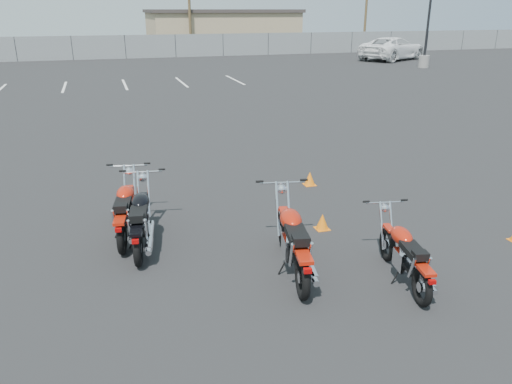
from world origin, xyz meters
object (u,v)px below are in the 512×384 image
object	(u,v)px
motorcycle_third_red	(293,241)
motorcycle_rear_red	(405,255)
motorcycle_second_black	(141,220)
motorcycle_front_red	(126,211)
white_van	(393,42)

from	to	relation	value
motorcycle_third_red	motorcycle_rear_red	distance (m)	1.62
motorcycle_second_black	motorcycle_rear_red	world-z (taller)	motorcycle_second_black
motorcycle_third_red	motorcycle_second_black	bearing A→B (deg)	143.38
motorcycle_front_red	white_van	size ratio (longest dim) A/B	0.29
motorcycle_rear_red	white_van	size ratio (longest dim) A/B	0.26
motorcycle_second_black	motorcycle_third_red	world-z (taller)	motorcycle_third_red
motorcycle_front_red	white_van	distance (m)	34.64
motorcycle_front_red	motorcycle_rear_red	size ratio (longest dim) A/B	1.11
motorcycle_front_red	motorcycle_rear_red	xyz separation A→B (m)	(3.73, -2.79, -0.05)
motorcycle_second_black	motorcycle_third_red	xyz separation A→B (m)	(2.09, -1.55, 0.03)
motorcycle_front_red	motorcycle_second_black	xyz separation A→B (m)	(0.21, -0.49, 0.00)
motorcycle_rear_red	white_van	distance (m)	34.77
motorcycle_third_red	motorcycle_rear_red	bearing A→B (deg)	-27.69
motorcycle_second_black	white_van	bearing A→B (deg)	51.70
motorcycle_second_black	white_van	world-z (taller)	white_van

